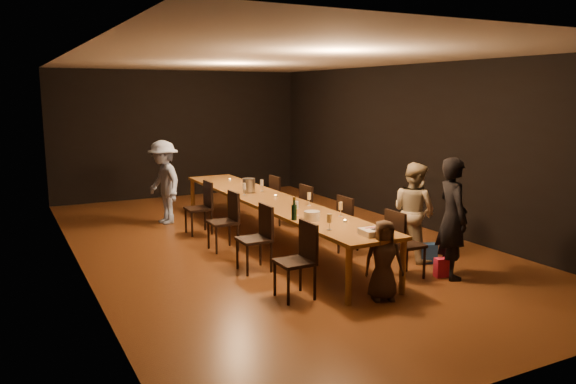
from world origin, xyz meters
name	(u,v)px	position (x,y,z in m)	size (l,w,h in m)	color
ground	(271,243)	(0.00, 0.00, 0.00)	(10.00, 10.00, 0.00)	#4B2212
room_shell	(271,118)	(0.00, 0.00, 2.08)	(6.04, 10.04, 3.02)	black
table	(271,202)	(0.00, 0.00, 0.70)	(0.90, 6.00, 0.75)	olive
chair_right_0	(406,244)	(0.85, -2.40, 0.47)	(0.42, 0.42, 0.93)	black
chair_right_1	(355,225)	(0.85, -1.20, 0.47)	(0.42, 0.42, 0.93)	black
chair_right_2	(316,211)	(0.85, 0.00, 0.47)	(0.42, 0.42, 0.93)	black
chair_right_3	(284,200)	(0.85, 1.20, 0.47)	(0.42, 0.42, 0.93)	black
chair_left_0	(295,261)	(-0.85, -2.40, 0.47)	(0.42, 0.42, 0.93)	black
chair_left_1	(254,239)	(-0.85, -1.20, 0.47)	(0.42, 0.42, 0.93)	black
chair_left_2	(223,221)	(-0.85, 0.00, 0.47)	(0.42, 0.42, 0.93)	black
chair_left_3	(198,208)	(-0.85, 1.20, 0.47)	(0.42, 0.42, 0.93)	black
woman_birthday	(452,218)	(1.39, -2.68, 0.82)	(0.60, 0.39, 1.64)	black
woman_tan	(414,212)	(1.48, -1.80, 0.73)	(0.71, 0.56, 1.47)	#C5B693
man_blue	(164,182)	(-1.16, 2.27, 0.80)	(1.03, 0.59, 1.59)	#95B0E7
child	(384,260)	(0.08, -2.94, 0.49)	(0.48, 0.31, 0.98)	#413124
gift_bag_red	(443,267)	(1.31, -2.63, 0.13)	(0.22, 0.12, 0.26)	#C71D44
gift_bag_blue	(428,253)	(1.58, -2.05, 0.14)	(0.23, 0.15, 0.29)	#2655A8
birthday_cake	(374,232)	(0.10, -2.70, 0.79)	(0.35, 0.28, 0.08)	white
plate_stack	(312,216)	(-0.18, -1.65, 0.81)	(0.22, 0.22, 0.12)	white
champagne_bottle	(294,209)	(-0.39, -1.53, 0.91)	(0.07, 0.07, 0.32)	black
ice_bucket	(249,185)	(-0.06, 0.77, 0.87)	(0.22, 0.22, 0.25)	#ABAAAF
wineglass_0	(329,222)	(-0.26, -2.23, 0.85)	(0.06, 0.06, 0.21)	beige
wineglass_1	(341,209)	(0.30, -1.64, 0.85)	(0.06, 0.06, 0.21)	beige
wineglass_2	(296,208)	(-0.22, -1.29, 0.85)	(0.06, 0.06, 0.21)	silver
wineglass_3	(309,199)	(0.29, -0.76, 0.85)	(0.06, 0.06, 0.21)	beige
wineglass_4	(244,189)	(-0.24, 0.55, 0.85)	(0.06, 0.06, 0.21)	silver
wineglass_5	(262,185)	(0.19, 0.76, 0.85)	(0.06, 0.06, 0.21)	silver
tealight_near	(345,221)	(0.15, -1.97, 0.77)	(0.05, 0.05, 0.03)	#B2B7B2
tealight_mid	(275,196)	(0.15, 0.14, 0.77)	(0.05, 0.05, 0.03)	#B2B7B2
tealight_far	(230,180)	(0.15, 2.19, 0.77)	(0.05, 0.05, 0.03)	#B2B7B2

